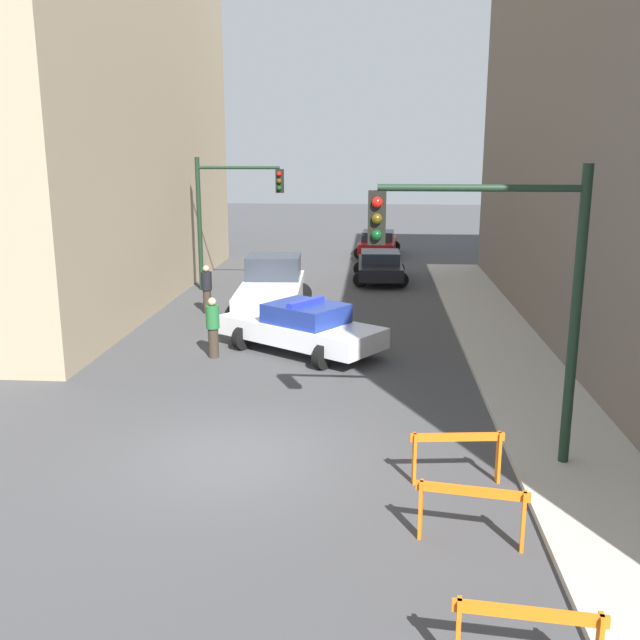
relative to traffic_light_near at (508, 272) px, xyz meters
The scene contains 13 objects.
ground_plane 5.90m from the traffic_light_near, behind, with size 120.00×120.00×0.00m, color #424244.
sidewalk_right 3.77m from the traffic_light_near, ahead, with size 2.40×44.00×0.12m.
traffic_light_near is the anchor object (origin of this frame).
traffic_light_far 17.52m from the traffic_light_near, 117.28° to the left, with size 3.44×0.35×5.20m.
police_car 8.60m from the traffic_light_near, 121.23° to the left, with size 4.92×4.19×1.52m.
white_truck 13.17m from the traffic_light_near, 116.32° to the left, with size 2.82×5.50×1.90m.
parked_car_near 18.27m from the traffic_light_near, 96.36° to the left, with size 2.34×4.34×1.31m.
parked_car_mid 25.56m from the traffic_light_near, 94.68° to the left, with size 2.46×4.41×1.31m.
pedestrian_crossing 9.47m from the traffic_light_near, 136.26° to the left, with size 0.37×0.37×1.66m.
pedestrian_corner 14.23m from the traffic_light_near, 124.67° to the left, with size 0.38×0.38×1.66m.
barrier_front 6.16m from the traffic_light_near, 96.09° to the right, with size 1.60×0.32×0.90m.
barrier_mid 4.05m from the traffic_light_near, 106.80° to the right, with size 1.59×0.41×0.90m.
barrier_back 3.12m from the traffic_light_near, 137.27° to the right, with size 1.60×0.32×0.90m.
Camera 1 is at (2.46, -12.03, 5.58)m, focal length 40.00 mm.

